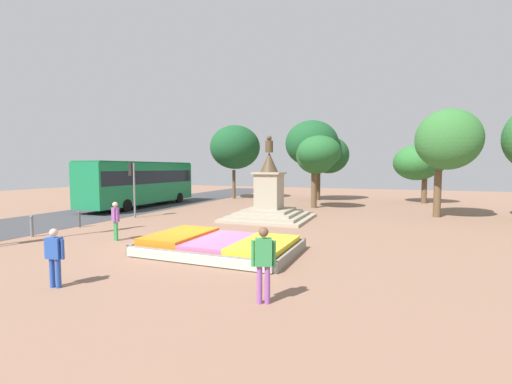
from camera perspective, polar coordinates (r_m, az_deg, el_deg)
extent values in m
plane|color=#8C6651|center=(14.42, -11.26, -8.50)|extent=(81.87, 81.87, 0.00)
cube|color=#3D3D42|center=(22.23, -36.09, -4.77)|extent=(6.56, 71.64, 0.01)
cube|color=#38281C|center=(12.91, -6.01, -9.17)|extent=(5.50, 3.44, 0.33)
cube|color=gray|center=(11.46, -10.12, -10.82)|extent=(5.64, 0.20, 0.37)
cube|color=gray|center=(14.41, -2.77, -7.68)|extent=(5.64, 0.20, 0.37)
cube|color=gray|center=(14.39, -15.89, -7.85)|extent=(0.16, 3.55, 0.37)
cube|color=gray|center=(11.90, 6.06, -10.23)|extent=(0.16, 3.55, 0.37)
cube|color=orange|center=(13.74, -12.52, -7.17)|extent=(1.80, 3.17, 0.26)
cube|color=#D86699|center=(12.86, -6.02, -8.10)|extent=(1.80, 3.17, 0.16)
cube|color=yellow|center=(12.15, 1.36, -8.74)|extent=(1.80, 3.17, 0.19)
cube|color=#B2BCAD|center=(11.42, -10.25, -10.90)|extent=(5.36, 0.30, 0.30)
cube|color=#9F9581|center=(20.83, 2.18, -4.32)|extent=(4.86, 4.86, 0.16)
cube|color=gray|center=(20.81, 2.18, -3.88)|extent=(4.14, 4.14, 0.16)
cube|color=#9F9480|center=(20.79, 2.18, -3.44)|extent=(3.42, 3.42, 0.16)
cube|color=gray|center=(20.77, 2.18, -3.00)|extent=(2.70, 2.70, 0.16)
cube|color=#9E937F|center=(20.66, 2.19, 0.10)|extent=(1.45, 1.45, 2.09)
cube|color=#9E937F|center=(20.61, 2.20, 3.16)|extent=(1.71, 1.71, 0.12)
cone|color=#473823|center=(20.61, 2.20, 4.98)|extent=(1.09, 1.09, 1.19)
cylinder|color=#473823|center=(20.65, 2.21, 7.59)|extent=(0.46, 0.46, 0.69)
sphere|color=#473823|center=(20.69, 2.21, 8.96)|extent=(0.30, 0.30, 0.30)
cylinder|color=#473823|center=(20.93, 1.91, 7.92)|extent=(0.43, 0.48, 0.51)
cylinder|color=slate|center=(22.56, -19.61, 0.25)|extent=(0.12, 0.12, 3.42)
cube|color=black|center=(22.65, -20.06, 3.56)|extent=(0.25, 0.29, 0.80)
cylinder|color=red|center=(22.74, -20.33, 4.23)|extent=(0.03, 0.14, 0.14)
cylinder|color=#543E08|center=(22.74, -20.31, 3.56)|extent=(0.03, 0.14, 0.14)
cylinder|color=#0D4211|center=(22.74, -20.30, 2.89)|extent=(0.03, 0.14, 0.14)
cube|color=#197A47|center=(28.83, -18.61, 1.47)|extent=(2.63, 11.18, 3.13)
cube|color=black|center=(28.82, -18.63, 2.40)|extent=(2.64, 10.84, 1.00)
cube|color=#146139|center=(28.81, -18.68, 4.68)|extent=(2.57, 10.96, 0.10)
cylinder|color=black|center=(32.49, -16.12, -0.80)|extent=(0.29, 0.90, 0.90)
cylinder|color=black|center=(31.18, -12.72, -0.94)|extent=(0.29, 0.90, 0.90)
cylinder|color=black|center=(27.42, -24.44, -1.88)|extent=(0.29, 0.90, 0.90)
cylinder|color=black|center=(25.86, -20.82, -2.12)|extent=(0.29, 0.90, 0.90)
cylinder|color=#264CA5|center=(10.47, -30.07, -11.62)|extent=(0.13, 0.13, 0.77)
cylinder|color=#264CA5|center=(10.58, -30.83, -11.48)|extent=(0.13, 0.13, 0.77)
cube|color=#264CA5|center=(10.37, -30.59, -8.02)|extent=(0.41, 0.29, 0.55)
cylinder|color=#264CA5|center=(10.22, -29.55, -8.31)|extent=(0.09, 0.09, 0.52)
cylinder|color=#264CA5|center=(10.53, -31.59, -8.03)|extent=(0.09, 0.09, 0.52)
sphere|color=beige|center=(10.30, -30.67, -5.82)|extent=(0.20, 0.20, 0.20)
cylinder|color=#8C4C99|center=(8.12, 0.59, -15.17)|extent=(0.13, 0.13, 0.89)
cylinder|color=#8C4C99|center=(8.12, 1.91, -15.17)|extent=(0.13, 0.13, 0.89)
cube|color=#338C4C|center=(7.90, 1.26, -9.97)|extent=(0.43, 0.34, 0.63)
cylinder|color=#338C4C|center=(7.91, -0.51, -10.18)|extent=(0.09, 0.09, 0.60)
cylinder|color=#338C4C|center=(7.91, 3.02, -10.18)|extent=(0.09, 0.09, 0.60)
sphere|color=brown|center=(7.80, 1.26, -6.69)|extent=(0.23, 0.23, 0.23)
cylinder|color=#338C4C|center=(16.00, -22.42, -5.97)|extent=(0.13, 0.13, 0.83)
cylinder|color=#338C4C|center=(15.83, -22.22, -6.07)|extent=(0.13, 0.13, 0.83)
cube|color=#8C4C99|center=(15.81, -22.39, -3.49)|extent=(0.44, 0.38, 0.59)
cylinder|color=#8C4C99|center=(16.04, -22.65, -3.50)|extent=(0.09, 0.09, 0.56)
cylinder|color=#8C4C99|center=(15.59, -22.12, -3.70)|extent=(0.09, 0.09, 0.56)
sphere|color=beige|center=(15.76, -22.44, -1.93)|extent=(0.21, 0.21, 0.21)
cylinder|color=slate|center=(18.55, -33.29, -4.93)|extent=(0.14, 0.14, 0.86)
sphere|color=slate|center=(18.49, -33.35, -3.48)|extent=(0.15, 0.15, 0.15)
cylinder|color=#4C5156|center=(20.22, -27.36, -4.18)|extent=(0.12, 0.12, 0.75)
sphere|color=#4C5156|center=(20.17, -27.40, -3.02)|extent=(0.13, 0.13, 0.13)
cylinder|color=brown|center=(24.42, 27.99, -0.24)|extent=(0.44, 0.44, 2.97)
ellipsoid|color=#306C30|center=(23.75, 29.40, 7.65)|extent=(3.72, 3.20, 3.64)
ellipsoid|color=#2D6C33|center=(23.87, 30.26, 7.89)|extent=(2.94, 2.96, 2.65)
ellipsoid|color=#2B6C35|center=(25.30, 29.66, 7.46)|extent=(3.39, 2.91, 3.24)
cylinder|color=#4C3823|center=(33.64, 10.31, 1.21)|extent=(0.42, 0.42, 2.96)
ellipsoid|color=#1C4E25|center=(34.17, 11.97, 6.07)|extent=(3.97, 3.87, 3.59)
ellipsoid|color=#1A4F27|center=(32.90, 9.28, 7.99)|extent=(4.95, 5.12, 4.29)
cylinder|color=brown|center=(33.45, 26.23, 0.21)|extent=(0.45, 0.45, 2.22)
ellipsoid|color=#2A6835|center=(33.39, 26.37, 4.91)|extent=(3.83, 3.51, 2.87)
ellipsoid|color=#2C6C2F|center=(33.77, 25.25, 4.47)|extent=(4.03, 4.42, 3.16)
cylinder|color=brown|center=(27.00, 9.64, 0.45)|extent=(0.45, 0.45, 2.89)
ellipsoid|color=#255D28|center=(26.86, 9.98, 6.00)|extent=(3.08, 2.66, 2.84)
ellipsoid|color=#205D2B|center=(27.28, 9.70, 5.57)|extent=(2.73, 2.52, 2.19)
ellipsoid|color=#225C2B|center=(26.21, 10.46, 6.54)|extent=(3.27, 3.13, 2.50)
cylinder|color=brown|center=(34.73, -3.69, 1.30)|extent=(0.32, 0.32, 2.90)
ellipsoid|color=#1C4F25|center=(35.83, -4.66, 7.49)|extent=(3.75, 3.79, 3.64)
ellipsoid|color=#184C26|center=(34.71, -3.51, 7.46)|extent=(4.99, 5.15, 4.37)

